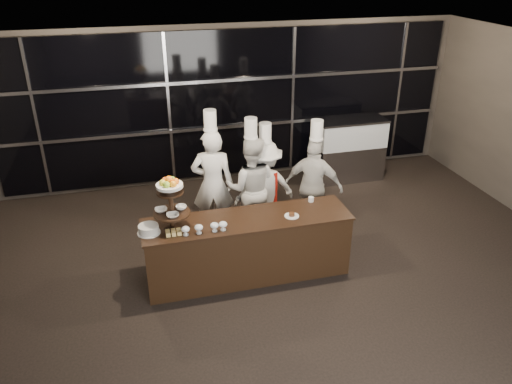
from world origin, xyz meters
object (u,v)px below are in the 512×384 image
object	(u,v)px
display_stand	(171,199)
buffet_counter	(248,247)
display_case	(349,146)
chef_b	(251,187)
layer_cake	(149,229)
chef_d	(314,185)
chef_a	(213,183)
chef_c	(265,186)

from	to	relation	value
display_stand	buffet_counter	bearing A→B (deg)	0.01
display_case	chef_b	world-z (taller)	chef_b
layer_cake	display_stand	bearing A→B (deg)	9.06
chef_d	chef_a	bearing A→B (deg)	170.75
layer_cake	display_case	size ratio (longest dim) A/B	0.22
layer_cake	chef_c	world-z (taller)	chef_c
display_case	layer_cake	bearing A→B (deg)	-145.72
layer_cake	chef_a	xyz separation A→B (m)	(1.06, 1.26, -0.05)
display_case	chef_b	size ratio (longest dim) A/B	0.68
chef_b	chef_d	bearing A→B (deg)	-6.79
display_stand	display_case	distance (m)	4.66
display_case	chef_c	xyz separation A→B (m)	(-2.16, -1.52, 0.09)
display_stand	display_case	xyz separation A→B (m)	(3.74, 2.71, -0.65)
display_stand	chef_b	size ratio (longest dim) A/B	0.38
chef_a	chef_b	xyz separation A→B (m)	(0.58, -0.14, -0.07)
chef_a	chef_b	distance (m)	0.60
buffet_counter	display_stand	distance (m)	1.33
layer_cake	display_case	world-z (taller)	display_case
display_case	chef_d	size ratio (longest dim) A/B	0.71
buffet_counter	chef_c	xyz separation A→B (m)	(0.58, 1.19, 0.31)
chef_b	chef_d	world-z (taller)	chef_b
layer_cake	chef_a	distance (m)	1.65
buffet_counter	layer_cake	distance (m)	1.41
chef_c	chef_d	xyz separation A→B (m)	(0.74, -0.24, 0.04)
chef_c	chef_d	size ratio (longest dim) A/B	0.97
layer_cake	chef_c	size ratio (longest dim) A/B	0.16
buffet_counter	chef_b	distance (m)	1.19
display_stand	chef_d	bearing A→B (deg)	22.39
buffet_counter	chef_c	distance (m)	1.36
buffet_counter	layer_cake	size ratio (longest dim) A/B	9.47
chef_a	chef_d	size ratio (longest dim) A/B	1.11
chef_d	layer_cake	bearing A→B (deg)	-159.10
chef_b	chef_d	size ratio (longest dim) A/B	1.04
chef_c	display_stand	bearing A→B (deg)	-142.88
chef_d	display_case	bearing A→B (deg)	51.06
buffet_counter	layer_cake	world-z (taller)	layer_cake
chef_b	buffet_counter	bearing A→B (deg)	-106.75
display_case	chef_c	distance (m)	2.64
display_stand	chef_b	xyz separation A→B (m)	(1.32, 1.07, -0.49)
chef_b	chef_c	bearing A→B (deg)	25.41
display_case	chef_a	distance (m)	3.36
chef_a	chef_d	distance (m)	1.60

